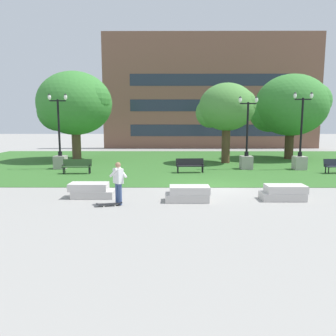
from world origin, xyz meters
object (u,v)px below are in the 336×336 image
lamp_post_left (60,154)px  concrete_block_right (284,193)px  lamp_post_right (300,154)px  person_skateboarder (118,181)px  skateboard (109,204)px  park_bench_near_right (77,165)px  park_bench_far_left (190,165)px  lamp_post_center (246,154)px  concrete_block_center (91,191)px  concrete_block_left (188,194)px

lamp_post_left → concrete_block_right: bearing=-35.9°
lamp_post_right → person_skateboarder: bearing=-138.9°
skateboard → park_bench_near_right: 8.71m
person_skateboarder → park_bench_near_right: bearing=116.4°
park_bench_far_left → lamp_post_center: bearing=22.3°
lamp_post_right → park_bench_far_left: bearing=-169.4°
lamp_post_center → lamp_post_left: size_ratio=0.96×
concrete_block_center → lamp_post_left: 9.61m
concrete_block_center → park_bench_far_left: bearing=55.6°
person_skateboarder → lamp_post_left: lamp_post_left is taller
person_skateboarder → skateboard: (-0.33, -0.27, -0.89)m
concrete_block_left → park_bench_far_left: bearing=85.9°
concrete_block_right → person_skateboarder: 6.96m
concrete_block_right → skateboard: 7.30m
concrete_block_left → park_bench_far_left: (0.54, 7.58, 0.23)m
lamp_post_center → concrete_block_left: bearing=-116.3°
concrete_block_right → lamp_post_left: (-12.46, 9.02, 0.76)m
skateboard → park_bench_near_right: park_bench_near_right is taller
park_bench_far_left → lamp_post_left: bearing=169.3°
person_skateboarder → park_bench_far_left: person_skateboarder is taller
person_skateboarder → park_bench_far_left: 8.81m
concrete_block_left → concrete_block_center: bearing=171.2°
concrete_block_center → lamp_post_right: (12.36, 8.35, 0.77)m
concrete_block_right → park_bench_far_left: size_ratio=1.01×
park_bench_far_left → skateboard: bearing=-113.7°
person_skateboarder → lamp_post_center: 12.24m
lamp_post_right → lamp_post_center: bearing=176.6°
concrete_block_left → person_skateboarder: size_ratio=1.07×
lamp_post_center → concrete_block_right: bearing=-93.1°
park_bench_near_right → park_bench_far_left: 7.20m
concrete_block_center → lamp_post_center: size_ratio=0.39×
park_bench_near_right → lamp_post_center: lamp_post_center is taller
person_skateboarder → lamp_post_right: size_ratio=0.33×
concrete_block_right → skateboard: size_ratio=1.79×
lamp_post_right → lamp_post_left: 16.55m
park_bench_near_right → lamp_post_left: 2.81m
lamp_post_left → concrete_block_left: bearing=-47.8°
concrete_block_center → park_bench_near_right: 6.93m
concrete_block_right → park_bench_near_right: park_bench_near_right is taller
person_skateboarder → lamp_post_right: 14.55m
concrete_block_center → concrete_block_right: same height
skateboard → park_bench_far_left: bearing=66.3°
concrete_block_left → concrete_block_right: 4.08m
concrete_block_left → lamp_post_left: size_ratio=0.36×
concrete_block_right → lamp_post_right: bearing=65.0°
park_bench_near_right → lamp_post_right: (14.80, 1.87, 0.54)m
concrete_block_right → park_bench_near_right: bearing=147.2°
concrete_block_left → concrete_block_right: same height
skateboard → lamp_post_right: (11.30, 9.83, 0.99)m
concrete_block_right → lamp_post_left: 15.40m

